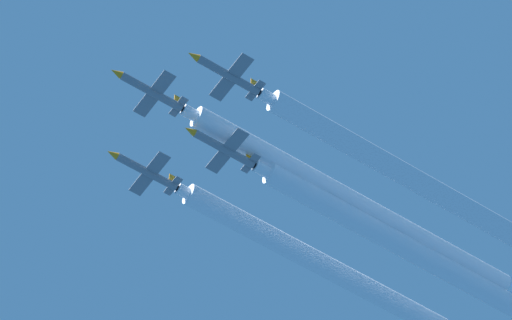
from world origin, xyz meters
The scene contains 8 objects.
jet_lead centered at (-0.55, 7.11, 203.25)m, with size 8.60×12.52×3.01m.
jet_left_wingman centered at (-10.23, 0.19, 201.34)m, with size 8.60×12.52×3.01m.
jet_right_wingman centered at (10.67, 0.79, 201.11)m, with size 8.60×12.52×3.01m.
jet_slot centered at (0.08, -5.95, 200.01)m, with size 8.60×12.52×3.01m.
smoke_trail_lead centered at (-0.55, -28.57, 203.22)m, with size 3.37×59.95×3.37m.
smoke_trail_left_wingman centered at (-10.23, -35.42, 201.31)m, with size 3.37×59.80×3.37m.
smoke_trail_right_wingman centered at (10.67, -29.85, 201.08)m, with size 3.37×49.85×3.37m.
smoke_trail_slot centered at (0.08, -43.82, 199.98)m, with size 3.37×64.34×3.37m.
Camera 1 is at (-121.90, 70.85, 2.26)m, focal length 118.28 mm.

